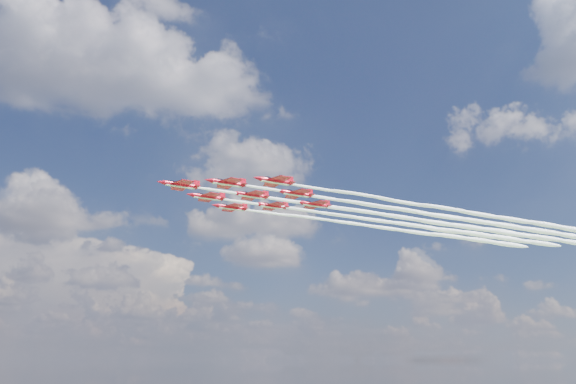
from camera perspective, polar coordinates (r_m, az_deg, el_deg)
name	(u,v)px	position (r m, az deg, el deg)	size (l,w,h in m)	color
jet_lead	(375,213)	(166.05, 8.86, -2.16)	(120.58, 38.23, 2.67)	red
jet_row2_port	(416,212)	(166.79, 12.90, -2.00)	(120.58, 38.23, 2.67)	red
jet_row2_starb	(387,222)	(177.01, 10.02, -3.01)	(120.58, 38.23, 2.67)	red
jet_row3_port	(458,211)	(168.36, 16.89, -1.83)	(120.58, 38.23, 2.67)	red
jet_row3_centre	(426,221)	(177.95, 13.81, -2.85)	(120.58, 38.23, 2.67)	red
jet_row3_starb	(397,230)	(188.06, 11.05, -3.76)	(120.58, 38.23, 2.67)	red
jet_row4_port	(465,220)	(179.67, 17.55, -2.69)	(120.58, 38.23, 2.67)	red
jet_row4_starb	(434,228)	(189.19, 14.61, -3.61)	(120.58, 38.23, 2.67)	red
jet_tail	(471,227)	(191.03, 18.12, -3.44)	(120.58, 38.23, 2.67)	red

